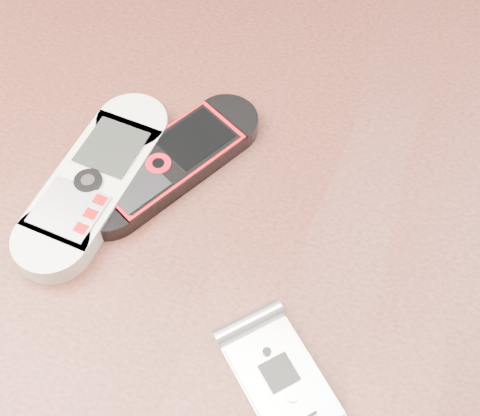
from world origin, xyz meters
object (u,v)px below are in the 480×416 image
(nokia_white, at_px, (95,181))
(nokia_black_red, at_px, (170,163))
(motorola_razr, at_px, (281,379))
(table, at_px, (234,279))

(nokia_white, bearing_deg, nokia_black_red, 42.44)
(motorola_razr, bearing_deg, nokia_black_red, 86.89)
(table, distance_m, motorola_razr, 0.17)
(nokia_black_red, relative_size, motorola_razr, 1.77)
(nokia_black_red, bearing_deg, table, 7.57)
(nokia_black_red, xyz_separation_m, motorola_razr, (0.12, -0.13, -0.00))
(table, bearing_deg, motorola_razr, -59.23)
(nokia_white, xyz_separation_m, nokia_black_red, (0.05, 0.03, -0.00))
(table, xyz_separation_m, motorola_razr, (0.07, -0.11, 0.11))
(table, xyz_separation_m, nokia_black_red, (-0.06, 0.02, 0.11))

